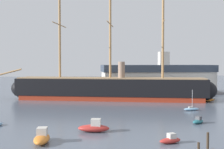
% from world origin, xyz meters
% --- Properties ---
extents(tall_ship, '(61.88, 21.00, 30.29)m').
position_xyz_m(tall_ship, '(4.78, 56.44, 3.30)').
color(tall_ship, maroon).
rests_on(tall_ship, ground).
extents(motorboat_foreground_left, '(2.21, 4.79, 1.97)m').
position_xyz_m(motorboat_foreground_left, '(-9.31, 13.54, 0.69)').
color(motorboat_foreground_left, orange).
rests_on(motorboat_foreground_left, ground).
extents(motorboat_foreground_right, '(3.31, 2.09, 1.29)m').
position_xyz_m(motorboat_foreground_right, '(7.19, 11.33, 0.45)').
color(motorboat_foreground_right, '#B22D28').
rests_on(motorboat_foreground_right, ground).
extents(motorboat_near_centre, '(4.98, 2.74, 1.98)m').
position_xyz_m(motorboat_near_centre, '(-2.19, 18.83, 0.70)').
color(motorboat_near_centre, '#B22D28').
rests_on(motorboat_near_centre, ground).
extents(motorboat_mid_right, '(3.02, 2.76, 1.22)m').
position_xyz_m(motorboat_mid_right, '(15.89, 22.79, 0.43)').
color(motorboat_mid_right, '#236670').
rests_on(motorboat_mid_right, ground).
extents(sailboat_alongside_stern, '(3.56, 1.32, 4.54)m').
position_xyz_m(sailboat_alongside_stern, '(20.04, 35.89, 0.38)').
color(sailboat_alongside_stern, '#7FB2D6').
rests_on(sailboat_alongside_stern, ground).
extents(motorboat_far_right, '(3.86, 1.79, 1.58)m').
position_xyz_m(motorboat_far_right, '(30.25, 49.72, 0.56)').
color(motorboat_far_right, orange).
rests_on(motorboat_far_right, ground).
extents(motorboat_distant_centre, '(3.69, 4.07, 1.64)m').
position_xyz_m(motorboat_distant_centre, '(4.42, 62.17, 0.58)').
color(motorboat_distant_centre, '#236670').
rests_on(motorboat_distant_centre, ground).
extents(mooring_piling_nearest, '(0.28, 0.28, 1.44)m').
position_xyz_m(mooring_piling_nearest, '(8.76, 6.18, 0.72)').
color(mooring_piling_nearest, '#382B1E').
rests_on(mooring_piling_nearest, ground).
extents(mooring_piling_right_pair, '(0.30, 0.30, 2.16)m').
position_xyz_m(mooring_piling_right_pair, '(10.57, 7.74, 1.08)').
color(mooring_piling_right_pair, '#382B1E').
rests_on(mooring_piling_right_pair, ground).
extents(dockside_warehouse_right, '(40.28, 14.59, 14.05)m').
position_xyz_m(dockside_warehouse_right, '(22.66, 71.87, 4.79)').
color(dockside_warehouse_right, '#565659').
rests_on(dockside_warehouse_right, ground).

